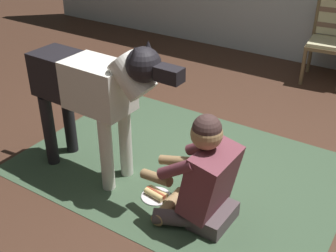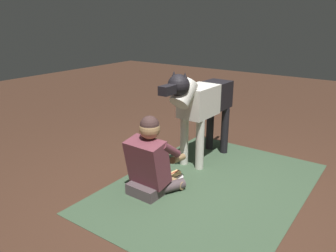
% 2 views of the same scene
% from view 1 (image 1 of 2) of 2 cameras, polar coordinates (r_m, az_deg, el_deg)
% --- Properties ---
extents(ground_plane, '(15.46, 15.46, 0.00)m').
position_cam_1_polar(ground_plane, '(3.51, 5.53, -7.01)').
color(ground_plane, '#432A1E').
extents(area_rug, '(2.59, 1.83, 0.01)m').
position_cam_1_polar(area_rug, '(3.64, 1.79, -5.29)').
color(area_rug, '#3A5038').
rests_on(area_rug, ground).
extents(dining_chair_left_of_pair, '(0.51, 0.51, 0.98)m').
position_cam_1_polar(dining_chair_left_of_pair, '(5.41, 20.77, 11.21)').
color(dining_chair_left_of_pair, brown).
rests_on(dining_chair_left_of_pair, ground).
extents(person_sitting_on_floor, '(0.66, 0.58, 0.83)m').
position_cam_1_polar(person_sitting_on_floor, '(2.94, 4.67, -6.98)').
color(person_sitting_on_floor, '#514245').
rests_on(person_sitting_on_floor, ground).
extents(large_dog, '(1.47, 0.34, 1.20)m').
position_cam_1_polar(large_dog, '(3.23, -9.93, 4.95)').
color(large_dog, silver).
rests_on(large_dog, ground).
extents(hot_dog_on_plate, '(0.23, 0.23, 0.06)m').
position_cam_1_polar(hot_dog_on_plate, '(3.30, -1.60, -9.02)').
color(hot_dog_on_plate, silver).
rests_on(hot_dog_on_plate, ground).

